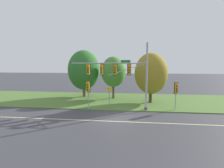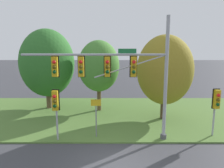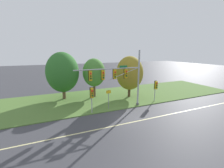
# 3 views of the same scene
# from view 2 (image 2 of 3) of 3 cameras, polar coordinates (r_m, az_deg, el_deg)

# --- Properties ---
(ground_plane) EXTENTS (160.00, 160.00, 0.00)m
(ground_plane) POSITION_cam_2_polar(r_m,az_deg,el_deg) (11.92, -0.25, -20.49)
(ground_plane) COLOR #3D3D42
(grass_verge) EXTENTS (48.00, 11.50, 0.10)m
(grass_verge) POSITION_cam_2_polar(r_m,az_deg,el_deg) (19.46, -0.19, -7.90)
(grass_verge) COLOR #517533
(grass_verge) RESTS_ON ground
(traffic_signal_mast) EXTENTS (9.02, 0.49, 7.72)m
(traffic_signal_mast) POSITION_cam_2_polar(r_m,az_deg,el_deg) (13.38, 1.52, 3.31)
(traffic_signal_mast) COLOR #9EA0A5
(traffic_signal_mast) RESTS_ON grass_verge
(pedestrian_signal_near_kerb) EXTENTS (0.46, 0.55, 3.30)m
(pedestrian_signal_near_kerb) POSITION_cam_2_polar(r_m,az_deg,el_deg) (13.88, -14.65, -5.05)
(pedestrian_signal_near_kerb) COLOR #9EA0A5
(pedestrian_signal_near_kerb) RESTS_ON grass_verge
(pedestrian_signal_further_along) EXTENTS (0.46, 0.55, 3.21)m
(pedestrian_signal_further_along) POSITION_cam_2_polar(r_m,az_deg,el_deg) (15.66, 25.49, -4.29)
(pedestrian_signal_further_along) COLOR #9EA0A5
(pedestrian_signal_further_along) RESTS_ON grass_verge
(route_sign_post) EXTENTS (0.65, 0.08, 2.59)m
(route_sign_post) POSITION_cam_2_polar(r_m,az_deg,el_deg) (14.32, -4.30, -7.53)
(route_sign_post) COLOR slate
(route_sign_post) RESTS_ON grass_verge
(tree_nearest_road) EXTENTS (5.05, 5.05, 7.47)m
(tree_nearest_road) POSITION_cam_2_polar(r_m,az_deg,el_deg) (21.40, -16.68, 5.24)
(tree_nearest_road) COLOR brown
(tree_nearest_road) RESTS_ON grass_verge
(tree_left_of_mast) EXTENTS (3.71, 3.71, 6.43)m
(tree_left_of_mast) POSITION_cam_2_polar(r_m,az_deg,el_deg) (19.78, -3.59, 4.65)
(tree_left_of_mast) COLOR brown
(tree_left_of_mast) RESTS_ON grass_verge
(tree_behind_signpost) EXTENTS (4.46, 4.46, 6.81)m
(tree_behind_signpost) POSITION_cam_2_polar(r_m,az_deg,el_deg) (17.96, 13.50, 3.57)
(tree_behind_signpost) COLOR #4C3823
(tree_behind_signpost) RESTS_ON grass_verge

